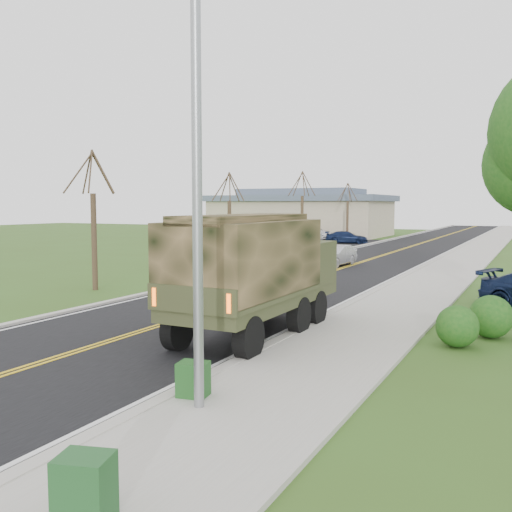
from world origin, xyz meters
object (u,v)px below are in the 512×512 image
Objects in this scene: utility_box_far at (193,379)px; military_truck at (255,267)px; utility_box_near at (85,490)px; suv_champagne at (256,272)px; sedan_silver at (335,256)px.

military_truck is at bearing 94.88° from utility_box_far.
utility_box_near reaches higher than utility_box_far.
utility_box_far is at bearing 90.90° from utility_box_near.
utility_box_far is at bearing -75.03° from military_truck.
utility_box_near is at bearing -69.70° from suv_champagne.
military_truck is 19.21m from sedan_silver.
utility_box_far is at bearing -71.95° from sedan_silver.
military_truck reaches higher than sedan_silver.
military_truck is at bearing -72.55° from sedan_silver.
utility_box_far is at bearing -68.51° from suv_champagne.
suv_champagne is at bearing 102.17° from utility_box_far.
suv_champagne reaches higher than utility_box_far.
sedan_silver is 24.68m from utility_box_far.
suv_champagne reaches higher than utility_box_near.
utility_box_near is (6.68, -17.59, -0.29)m from suv_champagne.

